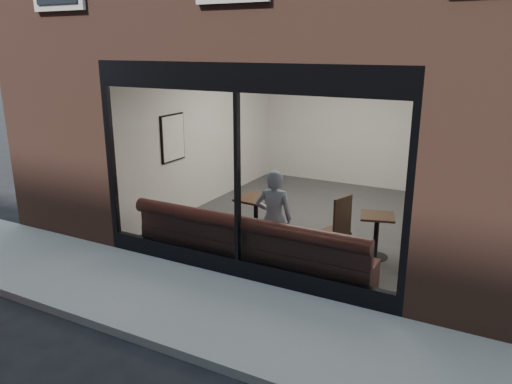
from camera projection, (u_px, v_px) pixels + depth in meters
The scene contains 20 objects.
ground at pixel (152, 344), 5.95m from camera, with size 120.00×120.00×0.00m, color black.
sidewalk_near at pixel (200, 306), 6.79m from camera, with size 40.00×2.00×0.01m, color gray.
kerb_near at pixel (149, 341), 5.89m from camera, with size 40.00×0.10×0.12m, color gray.
host_building_pier_left at pixel (229, 113), 13.96m from camera, with size 2.50×12.00×3.20m, color brown.
host_building_backfill at pixel (389, 109), 14.80m from camera, with size 5.00×6.00×3.20m, color brown.
cafe_floor at pixel (311, 219), 10.17m from camera, with size 6.00×6.00×0.00m, color #2D2D30.
cafe_ceiling at pixel (316, 58), 9.28m from camera, with size 6.00×6.00×0.00m, color white.
cafe_wall_back at pixel (359, 123), 12.25m from camera, with size 5.00×5.00×0.00m, color silver.
cafe_wall_left at pixel (207, 132), 10.86m from camera, with size 6.00×6.00×0.00m, color silver.
cafe_wall_right at pixel (448, 155), 8.60m from camera, with size 6.00×6.00×0.00m, color silver.
storefront_kick at pixel (238, 267), 7.64m from camera, with size 5.00×0.10×0.30m, color black.
storefront_header at pixel (236, 77), 6.84m from camera, with size 5.00×0.10×0.40m, color black.
storefront_mullion at pixel (237, 179), 7.25m from camera, with size 0.06×0.10×2.50m, color black.
storefront_glass at pixel (236, 180), 7.22m from camera, with size 4.80×4.80×0.00m, color white.
banquette at pixel (251, 254), 7.96m from camera, with size 4.00×0.55×0.45m, color #391415.
person at pixel (274, 219), 7.85m from camera, with size 0.58×0.38×1.59m, color #91A6C6.
cafe_table_left at pixel (256, 199), 9.06m from camera, with size 0.62×0.62×0.04m, color black.
cafe_table_right at pixel (377, 216), 8.15m from camera, with size 0.54×0.54×0.03m, color black.
cafe_chair_right at pixel (333, 233), 8.79m from camera, with size 0.47×0.47×0.04m, color black.
wall_poster at pixel (173, 138), 9.77m from camera, with size 0.02×0.65×0.87m, color white.
Camera 1 is at (3.55, -3.99, 3.42)m, focal length 35.00 mm.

